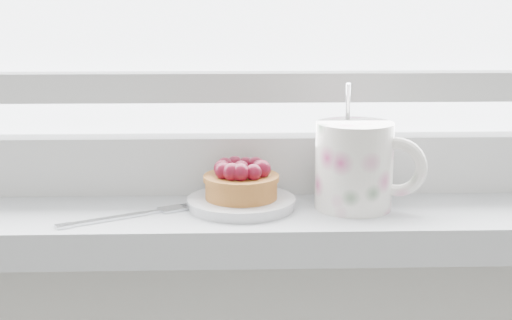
{
  "coord_description": "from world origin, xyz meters",
  "views": [
    {
      "loc": [
        -0.05,
        1.11,
        1.17
      ],
      "look_at": [
        -0.03,
        1.88,
        1.0
      ],
      "focal_mm": 50.0,
      "sensor_mm": 36.0,
      "label": 1
    }
  ],
  "objects_px": {
    "fork": "(133,215)",
    "floral_mug": "(357,164)",
    "saucer": "(241,203)",
    "raspberry_tart": "(241,180)"
  },
  "relations": [
    {
      "from": "fork",
      "to": "floral_mug",
      "type": "bearing_deg",
      "value": 5.61
    },
    {
      "from": "floral_mug",
      "to": "fork",
      "type": "bearing_deg",
      "value": -174.39
    },
    {
      "from": "raspberry_tart",
      "to": "floral_mug",
      "type": "bearing_deg",
      "value": -1.54
    },
    {
      "from": "saucer",
      "to": "raspberry_tart",
      "type": "bearing_deg",
      "value": -104.2
    },
    {
      "from": "saucer",
      "to": "fork",
      "type": "distance_m",
      "value": 0.12
    },
    {
      "from": "raspberry_tart",
      "to": "fork",
      "type": "xyz_separation_m",
      "value": [
        -0.12,
        -0.03,
        -0.03
      ]
    },
    {
      "from": "floral_mug",
      "to": "saucer",
      "type": "bearing_deg",
      "value": 178.32
    },
    {
      "from": "saucer",
      "to": "floral_mug",
      "type": "relative_size",
      "value": 0.87
    },
    {
      "from": "fork",
      "to": "saucer",
      "type": "bearing_deg",
      "value": 13.4
    },
    {
      "from": "saucer",
      "to": "floral_mug",
      "type": "distance_m",
      "value": 0.14
    }
  ]
}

